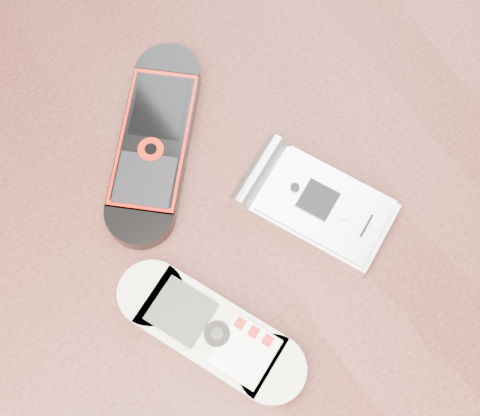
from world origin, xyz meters
name	(u,v)px	position (x,y,z in m)	size (l,w,h in m)	color
ground	(238,352)	(0.00, 0.00, 0.00)	(4.00, 4.00, 0.00)	#472B19
table	(235,255)	(0.00, 0.00, 0.64)	(1.20, 0.80, 0.75)	black
nokia_white	(211,331)	(-0.06, -0.06, 0.76)	(0.05, 0.14, 0.02)	beige
nokia_black_red	(155,142)	(-0.02, 0.08, 0.76)	(0.05, 0.17, 0.02)	black
motorola_razr	(321,205)	(0.05, -0.03, 0.76)	(0.06, 0.11, 0.02)	silver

